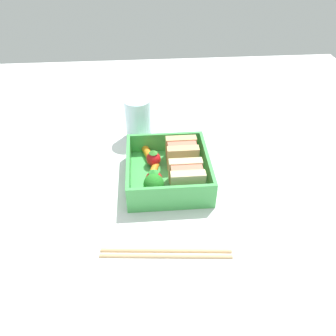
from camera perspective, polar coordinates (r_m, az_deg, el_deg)
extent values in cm
cube|color=silver|center=(61.38, 0.00, -2.68)|extent=(120.00, 120.00, 2.00)
cube|color=#45AC52|center=(60.32, 0.00, -1.55)|extent=(15.93, 14.68, 1.20)
cube|color=#45AC52|center=(59.56, 6.77, 0.67)|extent=(15.93, 0.60, 3.87)
cube|color=#45AC52|center=(58.69, -6.87, -0.02)|extent=(15.93, 0.60, 3.87)
cube|color=#45AC52|center=(64.84, -0.54, 4.56)|extent=(0.60, 13.48, 3.87)
cube|color=#45AC52|center=(52.96, 0.67, -4.85)|extent=(0.60, 13.48, 3.87)
cube|color=tan|center=(62.90, 2.26, 3.62)|extent=(1.67, 5.80, 4.44)
cube|color=#D87259|center=(61.56, 2.43, 2.72)|extent=(1.67, 5.33, 4.08)
cube|color=tan|center=(60.24, 2.61, 1.78)|extent=(1.67, 5.80, 4.44)
cube|color=beige|center=(57.35, 3.04, -0.47)|extent=(1.67, 5.80, 4.44)
cube|color=#D87259|center=(56.08, 3.24, -1.55)|extent=(1.67, 5.33, 4.08)
cube|color=beige|center=(54.84, 3.46, -2.68)|extent=(1.67, 5.80, 4.44)
cylinder|color=orange|center=(63.51, -3.39, 2.29)|extent=(4.84, 2.66, 1.42)
sphere|color=red|center=(61.33, -2.56, 1.58)|extent=(2.77, 2.77, 2.77)
cone|color=#3D9035|center=(60.33, -2.60, 2.85)|extent=(1.66, 1.66, 0.60)
cylinder|color=orange|center=(59.59, -2.69, -0.65)|extent=(5.08, 2.69, 1.28)
sphere|color=red|center=(56.71, -2.48, -1.96)|extent=(2.96, 2.96, 2.96)
cone|color=green|center=(55.56, -2.53, -0.58)|extent=(1.78, 1.78, 0.60)
cylinder|color=#8AC960|center=(54.99, -2.43, -4.40)|extent=(1.01, 1.01, 1.75)
sphere|color=#237D23|center=(53.59, -2.49, -2.80)|extent=(3.41, 3.41, 3.41)
cylinder|color=tan|center=(49.44, -0.34, -14.02)|extent=(2.42, 19.26, 0.70)
cylinder|color=tan|center=(48.85, -0.36, -14.94)|extent=(2.42, 19.26, 0.70)
cylinder|color=silver|center=(70.07, -5.23, 8.51)|extent=(5.45, 5.45, 8.83)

